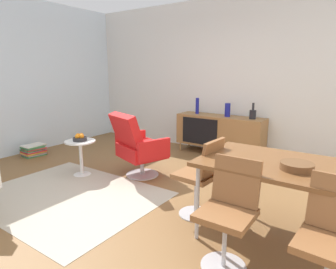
{
  "coord_description": "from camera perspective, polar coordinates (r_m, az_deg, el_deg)",
  "views": [
    {
      "loc": [
        2.06,
        -2.45,
        1.52
      ],
      "look_at": [
        0.19,
        0.25,
        0.79
      ],
      "focal_mm": 30.67,
      "sensor_mm": 36.0,
      "label": 1
    }
  ],
  "objects": [
    {
      "name": "magazine_stack",
      "position": [
        5.78,
        -25.16,
        -2.84
      ],
      "size": [
        0.34,
        0.4,
        0.2
      ],
      "color": "#3F7F4C",
      "rests_on": "ground_plane"
    },
    {
      "name": "wall_back",
      "position": [
        5.45,
        12.68,
        11.04
      ],
      "size": [
        6.8,
        0.12,
        2.8
      ],
      "primitive_type": "cube",
      "color": "silver",
      "rests_on": "ground_plane"
    },
    {
      "name": "ground_plane",
      "position": [
        3.54,
        -5.01,
        -12.88
      ],
      "size": [
        8.32,
        8.32,
        0.0
      ],
      "primitive_type": "plane",
      "color": "brown"
    },
    {
      "name": "vase_sculptural_dark",
      "position": [
        5.2,
        11.75,
        4.8
      ],
      "size": [
        0.1,
        0.1,
        0.24
      ],
      "color": "navy",
      "rests_on": "sideboard"
    },
    {
      "name": "wooden_bowl_on_table",
      "position": [
        2.54,
        24.25,
        -5.77
      ],
      "size": [
        0.26,
        0.26,
        0.06
      ],
      "primitive_type": "cylinder",
      "color": "brown",
      "rests_on": "dining_table"
    },
    {
      "name": "lounge_chair_red",
      "position": [
        4.16,
        -6.06,
        -2.13
      ],
      "size": [
        0.85,
        0.82,
        0.95
      ],
      "color": "red",
      "rests_on": "ground_plane"
    },
    {
      "name": "dining_chair_front_left",
      "position": [
        2.35,
        12.05,
        -14.35
      ],
      "size": [
        0.4,
        0.42,
        0.86
      ],
      "color": "brown",
      "rests_on": "ground_plane"
    },
    {
      "name": "dining_table",
      "position": [
        2.67,
        23.98,
        -6.47
      ],
      "size": [
        1.6,
        0.9,
        0.74
      ],
      "color": "brown",
      "rests_on": "ground_plane"
    },
    {
      "name": "vase_cobalt",
      "position": [
        5.04,
        16.49,
        3.96
      ],
      "size": [
        0.11,
        0.11,
        0.27
      ],
      "color": "black",
      "rests_on": "sideboard"
    },
    {
      "name": "fruit_bowl",
      "position": [
        4.37,
        -17.13,
        -0.63
      ],
      "size": [
        0.2,
        0.2,
        0.11
      ],
      "color": "#262628",
      "rests_on": "side_table_round"
    },
    {
      "name": "dining_chair_front_right",
      "position": [
        2.22,
        29.92,
        -17.56
      ],
      "size": [
        0.43,
        0.45,
        0.86
      ],
      "color": "brown",
      "rests_on": "ground_plane"
    },
    {
      "name": "side_table_round",
      "position": [
        4.42,
        -16.93,
        -3.68
      ],
      "size": [
        0.44,
        0.44,
        0.52
      ],
      "color": "white",
      "rests_on": "ground_plane"
    },
    {
      "name": "area_rug",
      "position": [
        3.85,
        -19.29,
        -11.37
      ],
      "size": [
        2.2,
        1.7,
        0.01
      ],
      "primitive_type": "cube",
      "color": "#B7AD99",
      "rests_on": "ground_plane"
    },
    {
      "name": "dining_chair_near_window",
      "position": [
        3.02,
        6.65,
        -7.9
      ],
      "size": [
        0.45,
        0.42,
        0.86
      ],
      "color": "brown",
      "rests_on": "ground_plane"
    },
    {
      "name": "vase_ceramic_small",
      "position": [
        5.46,
        5.84,
        5.68
      ],
      "size": [
        0.06,
        0.06,
        0.3
      ],
      "color": "navy",
      "rests_on": "sideboard"
    },
    {
      "name": "sideboard",
      "position": [
        5.32,
        10.22,
        0.67
      ],
      "size": [
        1.6,
        0.45,
        0.72
      ],
      "color": "olive",
      "rests_on": "ground_plane"
    }
  ]
}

